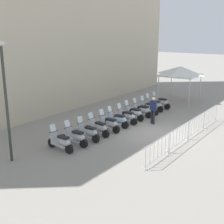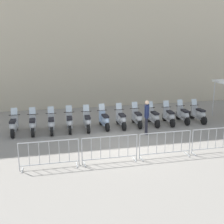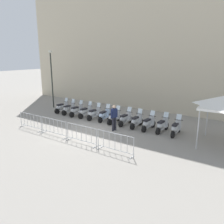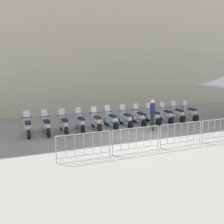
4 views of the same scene
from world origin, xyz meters
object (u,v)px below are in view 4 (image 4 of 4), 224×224
(motorcycle_10, at_px, (178,114))
(barrier_segment_1, at_px, (136,140))
(barrier_segment_3, at_px, (220,130))
(motorcycle_1, at_px, (46,126))
(motorcycle_7, at_px, (140,118))
(motorcycle_2, at_px, (64,125))
(motorcycle_6, at_px, (126,119))
(motorcycle_5, at_px, (112,120))
(motorcycle_8, at_px, (154,117))
(motorcycle_11, at_px, (190,113))
(motorcycle_4, at_px, (97,122))
(motorcycle_3, at_px, (80,123))
(motorcycle_9, at_px, (166,116))
(barrier_segment_0, at_px, (84,147))
(barrier_segment_2, at_px, (181,135))
(officer_near_row_end, at_px, (152,113))
(motorcycle_0, at_px, (28,127))

(motorcycle_10, bearing_deg, barrier_segment_1, -142.73)
(motorcycle_10, xyz_separation_m, barrier_segment_3, (-0.91, -4.35, 0.07))
(motorcycle_1, height_order, motorcycle_7, same)
(motorcycle_2, relative_size, motorcycle_6, 1.00)
(motorcycle_5, distance_m, motorcycle_10, 4.61)
(barrier_segment_1, distance_m, barrier_segment_3, 4.57)
(motorcycle_1, xyz_separation_m, motorcycle_6, (4.62, -0.21, 0.00))
(motorcycle_6, xyz_separation_m, motorcycle_8, (1.85, -0.07, 0.00))
(motorcycle_2, xyz_separation_m, motorcycle_11, (8.32, -0.29, 0.00))
(motorcycle_4, bearing_deg, motorcycle_10, -1.27)
(motorcycle_3, relative_size, barrier_segment_3, 0.78)
(motorcycle_7, height_order, motorcycle_9, same)
(motorcycle_1, relative_size, barrier_segment_0, 0.78)
(barrier_segment_2, bearing_deg, barrier_segment_0, 177.65)
(motorcycle_6, bearing_deg, motorcycle_4, 177.87)
(motorcycle_6, distance_m, barrier_segment_3, 5.21)
(motorcycle_2, relative_size, motorcycle_5, 1.00)
(motorcycle_1, relative_size, motorcycle_4, 1.00)
(barrier_segment_0, height_order, barrier_segment_2, same)
(motorcycle_1, xyz_separation_m, motorcycle_7, (5.54, -0.17, 0.00))
(barrier_segment_3, bearing_deg, motorcycle_6, 122.31)
(motorcycle_6, height_order, motorcycle_7, same)
(motorcycle_1, height_order, motorcycle_9, same)
(motorcycle_8, bearing_deg, motorcycle_5, 176.91)
(motorcycle_11, height_order, barrier_segment_0, motorcycle_11)
(motorcycle_4, xyz_separation_m, barrier_segment_2, (2.36, -4.38, 0.07))
(motorcycle_10, xyz_separation_m, officer_near_row_end, (-2.82, -1.34, 0.53))
(motorcycle_6, height_order, officer_near_row_end, officer_near_row_end)
(motorcycle_2, relative_size, motorcycle_10, 1.00)
(motorcycle_3, bearing_deg, motorcycle_10, -1.79)
(motorcycle_2, bearing_deg, barrier_segment_3, -35.02)
(motorcycle_4, distance_m, motorcycle_9, 4.62)
(motorcycle_7, bearing_deg, motorcycle_4, 179.35)
(motorcycle_0, relative_size, motorcycle_8, 1.00)
(motorcycle_1, xyz_separation_m, motorcycle_3, (1.84, -0.06, 0.00))
(motorcycle_1, xyz_separation_m, motorcycle_2, (0.92, -0.07, 0.00))
(motorcycle_4, height_order, motorcycle_8, same)
(motorcycle_5, bearing_deg, motorcycle_1, 178.10)
(motorcycle_2, height_order, officer_near_row_end, officer_near_row_end)
(motorcycle_2, relative_size, motorcycle_7, 1.00)
(motorcycle_1, xyz_separation_m, barrier_segment_2, (5.12, -4.52, 0.07))
(motorcycle_9, bearing_deg, motorcycle_0, 176.90)
(motorcycle_1, xyz_separation_m, motorcycle_8, (6.47, -0.27, 0.00))
(motorcycle_1, relative_size, motorcycle_6, 1.00)
(motorcycle_9, relative_size, barrier_segment_3, 0.78)
(barrier_segment_1, bearing_deg, motorcycle_11, 32.44)
(motorcycle_4, height_order, motorcycle_10, same)
(officer_near_row_end, bearing_deg, motorcycle_7, 88.15)
(motorcycle_8, bearing_deg, motorcycle_3, 177.36)
(motorcycle_10, distance_m, barrier_segment_2, 5.32)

